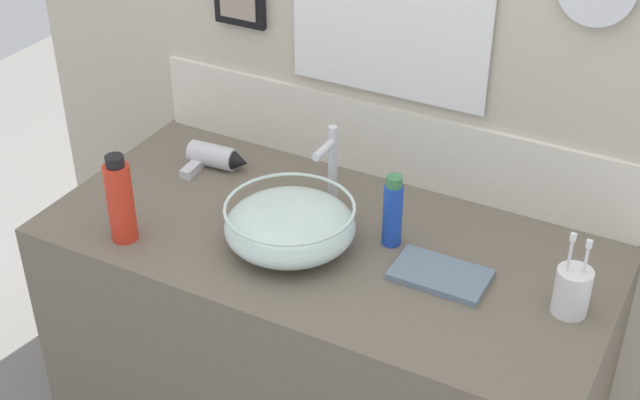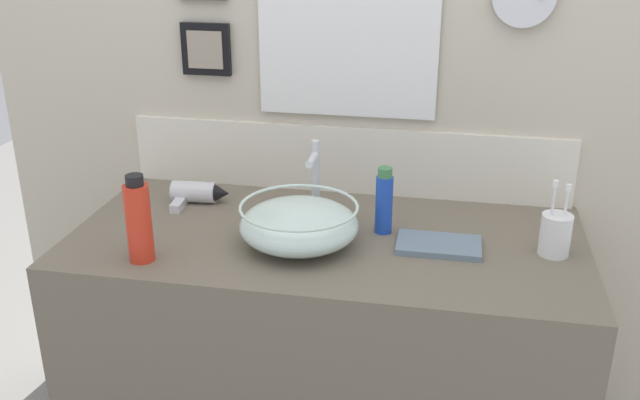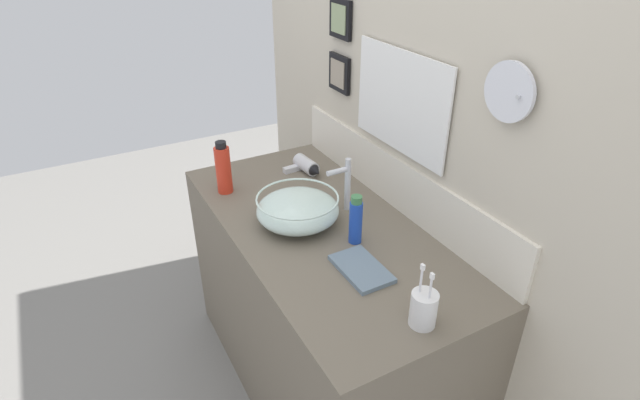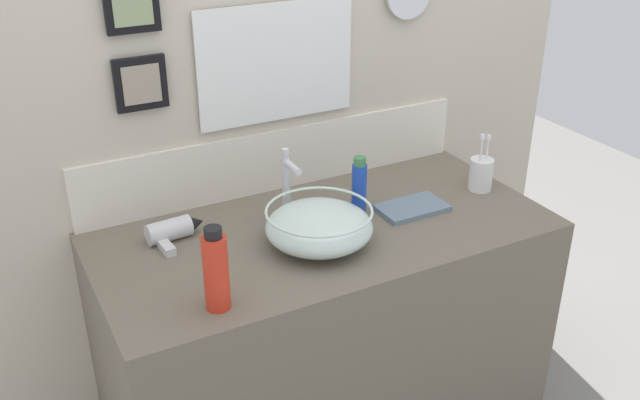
# 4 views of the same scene
# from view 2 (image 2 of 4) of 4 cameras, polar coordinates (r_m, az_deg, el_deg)

# --- Properties ---
(vanity_counter) EXTENTS (1.35, 0.65, 0.84)m
(vanity_counter) POSITION_cam_2_polar(r_m,az_deg,el_deg) (2.11, 0.48, -13.25)
(vanity_counter) COLOR #6B6051
(vanity_counter) RESTS_ON ground
(back_panel) EXTENTS (2.23, 0.09, 2.60)m
(back_panel) POSITION_cam_2_polar(r_m,az_deg,el_deg) (2.09, 2.37, 12.65)
(back_panel) COLOR beige
(back_panel) RESTS_ON ground
(glass_bowl_sink) EXTENTS (0.31, 0.31, 0.11)m
(glass_bowl_sink) POSITION_cam_2_polar(r_m,az_deg,el_deg) (1.82, -1.69, -1.95)
(glass_bowl_sink) COLOR silver
(glass_bowl_sink) RESTS_ON vanity_counter
(faucet) EXTENTS (0.02, 0.10, 0.22)m
(faucet) POSITION_cam_2_polar(r_m,az_deg,el_deg) (1.98, -0.43, 2.09)
(faucet) COLOR silver
(faucet) RESTS_ON vanity_counter
(hair_drier) EXTENTS (0.17, 0.13, 0.06)m
(hair_drier) POSITION_cam_2_polar(r_m,az_deg,el_deg) (2.12, -9.77, 0.53)
(hair_drier) COLOR silver
(hair_drier) RESTS_ON vanity_counter
(toothbrush_cup) EXTENTS (0.08, 0.08, 0.20)m
(toothbrush_cup) POSITION_cam_2_polar(r_m,az_deg,el_deg) (1.86, 18.33, -2.65)
(toothbrush_cup) COLOR white
(toothbrush_cup) RESTS_ON vanity_counter
(shampoo_bottle) EXTENTS (0.05, 0.05, 0.18)m
(shampoo_bottle) POSITION_cam_2_polar(r_m,az_deg,el_deg) (1.89, 5.14, -0.13)
(shampoo_bottle) COLOR blue
(shampoo_bottle) RESTS_ON vanity_counter
(spray_bottle) EXTENTS (0.06, 0.06, 0.22)m
(spray_bottle) POSITION_cam_2_polar(r_m,az_deg,el_deg) (1.78, -14.30, -1.63)
(spray_bottle) COLOR red
(spray_bottle) RESTS_ON vanity_counter
(hand_towel) EXTENTS (0.21, 0.13, 0.02)m
(hand_towel) POSITION_cam_2_polar(r_m,az_deg,el_deg) (1.85, 9.49, -3.58)
(hand_towel) COLOR slate
(hand_towel) RESTS_ON vanity_counter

